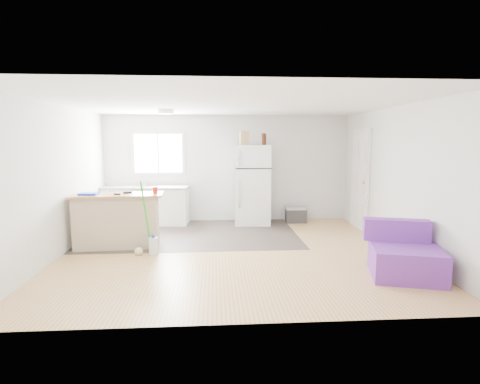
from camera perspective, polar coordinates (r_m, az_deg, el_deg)
name	(u,v)px	position (r m, az deg, el deg)	size (l,w,h in m)	color
room	(233,180)	(6.05, -1.06, 1.89)	(5.51, 5.01, 2.41)	#AF7D49
vinyl_zone	(194,234)	(7.50, -7.09, -6.32)	(4.05, 2.50, 0.00)	#372E29
window	(158,153)	(8.60, -12.33, 5.79)	(1.18, 0.06, 0.98)	white
interior_door	(360,180)	(8.18, 17.80, 1.76)	(0.11, 0.92, 2.10)	white
ceiling_fixture	(166,112)	(7.29, -11.24, 11.87)	(0.30, 0.30, 0.07)	white
kitchen_cabinets	(146,205)	(8.47, -14.12, -1.93)	(1.92, 0.72, 1.11)	white
peninsula	(117,220)	(6.77, -18.21, -4.13)	(1.54, 0.68, 0.93)	tan
refrigerator	(252,185)	(8.23, 1.86, 1.12)	(0.80, 0.76, 1.74)	white
cooler	(296,214)	(8.54, 8.49, -3.37)	(0.48, 0.33, 0.36)	#2D2D30
purple_seat	(404,257)	(5.60, 23.75, -8.99)	(1.08, 1.05, 0.73)	purple
cleaner_jug	(154,246)	(6.26, -13.03, -7.97)	(0.17, 0.13, 0.32)	silver
mop	(141,240)	(6.28, -14.86, -7.13)	(0.24, 0.34, 1.21)	green
red_cup	(155,190)	(6.58, -12.81, 0.30)	(0.08, 0.08, 0.12)	red
blue_tray	(89,194)	(6.74, -22.00, -0.26)	(0.30, 0.22, 0.04)	#1330BB
tool_a	(127,192)	(6.73, -16.79, -0.07)	(0.14, 0.05, 0.03)	black
tool_b	(117,194)	(6.58, -18.25, -0.30)	(0.10, 0.04, 0.03)	black
cardboard_box	(244,138)	(8.14, 0.67, 8.22)	(0.20, 0.10, 0.30)	tan
bottle_left	(263,139)	(8.10, 3.58, 8.03)	(0.07, 0.07, 0.25)	#3D190B
bottle_right	(265,139)	(8.17, 3.77, 8.03)	(0.07, 0.07, 0.25)	#3D190B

